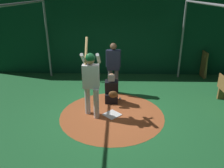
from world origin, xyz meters
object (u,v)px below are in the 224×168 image
object	(u,v)px
umpire	(113,66)
batter	(91,79)
baseball_0	(97,104)
baseball_2	(120,99)
baseball_1	(96,113)
bat_rack	(203,64)
home_plate	(112,114)
catcher	(112,91)

from	to	relation	value
umpire	batter	bearing A→B (deg)	-19.62
batter	umpire	distance (m)	1.68
baseball_0	baseball_2	distance (m)	0.82
baseball_1	bat_rack	bearing A→B (deg)	129.26
baseball_1	umpire	bearing A→B (deg)	163.19
home_plate	baseball_1	size ratio (longest dim) A/B	5.68
umpire	bat_rack	size ratio (longest dim) A/B	1.65
baseball_2	home_plate	bearing A→B (deg)	-13.71
umpire	baseball_2	world-z (taller)	umpire
home_plate	bat_rack	distance (m)	4.98
baseball_2	baseball_0	bearing A→B (deg)	-63.45
baseball_0	catcher	bearing A→B (deg)	112.48
batter	catcher	world-z (taller)	batter
catcher	baseball_1	xyz separation A→B (m)	(0.80, -0.43, -0.34)
home_plate	batter	bearing A→B (deg)	-87.38
bat_rack	baseball_0	size ratio (longest dim) A/B	14.20
umpire	bat_rack	xyz separation A→B (m)	(-1.81, 3.64, -0.48)
catcher	baseball_0	size ratio (longest dim) A/B	13.12
bat_rack	baseball_0	world-z (taller)	bat_rack
baseball_1	home_plate	bearing A→B (deg)	89.52
home_plate	baseball_0	distance (m)	0.79
batter	baseball_1	distance (m)	1.07
home_plate	baseball_2	world-z (taller)	baseball_2
umpire	baseball_0	bearing A→B (deg)	-27.82
home_plate	baseball_1	world-z (taller)	baseball_1
baseball_2	catcher	bearing A→B (deg)	-57.16
umpire	baseball_0	xyz separation A→B (m)	(0.94, -0.50, -0.93)
home_plate	catcher	xyz separation A→B (m)	(-0.80, -0.03, 0.37)
umpire	baseball_1	bearing A→B (deg)	-16.81
baseball_2	batter	bearing A→B (deg)	-38.58
batter	bat_rack	distance (m)	5.43
catcher	bat_rack	size ratio (longest dim) A/B	0.92
catcher	baseball_2	bearing A→B (deg)	122.84
bat_rack	baseball_1	distance (m)	5.32
home_plate	batter	distance (m)	1.23
bat_rack	umpire	bearing A→B (deg)	-63.55
home_plate	umpire	xyz separation A→B (m)	(-1.55, 0.00, 0.96)
catcher	baseball_0	xyz separation A→B (m)	(0.19, -0.46, -0.34)
catcher	baseball_2	xyz separation A→B (m)	(-0.18, 0.27, -0.34)
catcher	baseball_1	distance (m)	0.97
catcher	baseball_0	distance (m)	0.60
batter	baseball_0	xyz separation A→B (m)	(-0.64, 0.07, -1.06)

